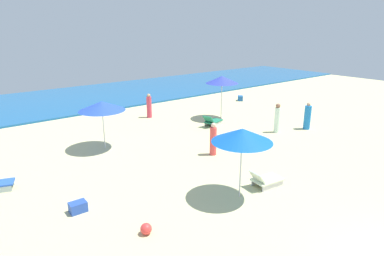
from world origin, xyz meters
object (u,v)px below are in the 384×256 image
at_px(umbrella_1, 242,135).
at_px(beachgoer_2, 277,118).
at_px(lounge_chair_3_0, 212,121).
at_px(umbrella_3, 222,80).
at_px(lounge_chair_1_0, 265,180).
at_px(beach_ball_1, 146,229).
at_px(cooler_box_0, 78,207).
at_px(beachgoer_3, 149,106).
at_px(beachgoer_1, 307,117).
at_px(umbrella_0, 102,106).
at_px(cooler_box_2, 240,98).
at_px(beachgoer_0, 213,140).

relative_size(umbrella_1, beachgoer_2, 1.52).
xyz_separation_m(lounge_chair_3_0, beachgoer_2, (1.94, -3.14, 0.53)).
bearing_deg(umbrella_3, lounge_chair_1_0, -123.28).
xyz_separation_m(umbrella_1, beach_ball_1, (-3.62, 0.16, -2.08)).
bearing_deg(beach_ball_1, cooler_box_0, 114.75).
bearing_deg(umbrella_1, beachgoer_2, 28.78).
bearing_deg(beachgoer_3, umbrella_3, 174.93).
bearing_deg(cooler_box_0, beachgoer_1, -176.40).
xyz_separation_m(beachgoer_3, cooler_box_0, (-7.71, -8.32, -0.56)).
bearing_deg(umbrella_3, umbrella_0, -177.13).
bearing_deg(cooler_box_2, umbrella_3, 164.76).
bearing_deg(beachgoer_2, cooler_box_2, -173.42).
relative_size(beachgoer_2, cooler_box_0, 3.13).
bearing_deg(beachgoer_3, lounge_chair_3_0, 153.20).
xyz_separation_m(umbrella_0, umbrella_1, (1.61, -7.36, 0.16)).
relative_size(umbrella_3, beachgoer_2, 1.66).
relative_size(umbrella_3, beachgoer_0, 1.79).
xyz_separation_m(lounge_chair_1_0, beachgoer_3, (1.68, 10.86, 0.47)).
bearing_deg(lounge_chair_3_0, beachgoer_1, -149.90).
relative_size(umbrella_0, umbrella_1, 0.93).
relative_size(umbrella_1, cooler_box_0, 4.74).
bearing_deg(beachgoer_0, lounge_chair_1_0, 132.88).
height_order(cooler_box_0, cooler_box_2, cooler_box_2).
bearing_deg(beach_ball_1, beachgoer_2, 19.02).
bearing_deg(lounge_chair_3_0, umbrella_0, 71.67).
distance_m(beachgoer_3, cooler_box_2, 8.28).
bearing_deg(beach_ball_1, beachgoer_3, 58.19).
distance_m(umbrella_1, beachgoer_3, 11.34).
height_order(umbrella_0, lounge_chair_1_0, umbrella_0).
xyz_separation_m(umbrella_0, beachgoer_0, (3.52, -3.87, -1.37)).
bearing_deg(lounge_chair_1_0, lounge_chair_3_0, -20.14).
distance_m(beachgoer_1, beach_ball_1, 12.71).
bearing_deg(umbrella_0, lounge_chair_3_0, -3.80).
height_order(lounge_chair_1_0, beachgoer_0, beachgoer_0).
height_order(lounge_chair_3_0, cooler_box_0, lounge_chair_3_0).
relative_size(umbrella_3, beachgoer_1, 1.75).
distance_m(beach_ball_1, cooler_box_2, 18.22).
relative_size(umbrella_0, beachgoer_3, 1.49).
height_order(umbrella_3, beachgoer_1, umbrella_3).
bearing_deg(cooler_box_2, beachgoer_1, -154.80).
xyz_separation_m(umbrella_0, umbrella_3, (8.05, 0.40, 0.39)).
relative_size(lounge_chair_1_0, cooler_box_2, 2.40).
distance_m(umbrella_1, umbrella_3, 10.09).
height_order(lounge_chair_3_0, beach_ball_1, lounge_chair_3_0).
relative_size(beachgoer_1, cooler_box_0, 2.96).
height_order(beachgoer_0, cooler_box_2, beachgoer_0).
relative_size(lounge_chair_3_0, beach_ball_1, 4.31).
bearing_deg(umbrella_3, beachgoer_3, 138.20).
relative_size(umbrella_1, cooler_box_2, 4.59).
bearing_deg(beachgoer_2, beachgoer_0, -47.61).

